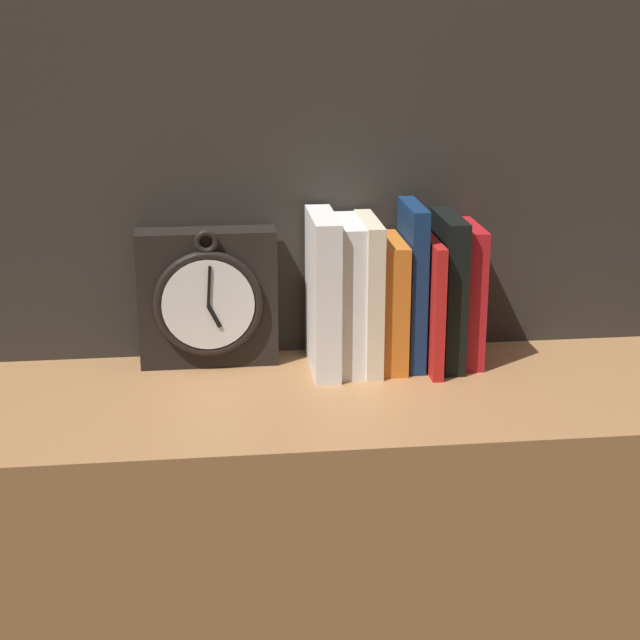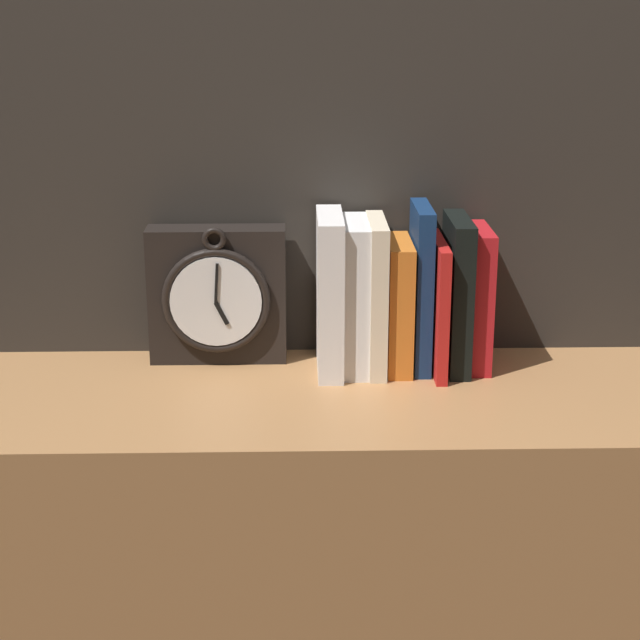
{
  "view_description": "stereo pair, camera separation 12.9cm",
  "coord_description": "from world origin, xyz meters",
  "px_view_note": "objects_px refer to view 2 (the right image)",
  "views": [
    {
      "loc": [
        -0.16,
        -1.33,
        1.42
      ],
      "look_at": [
        0.0,
        0.0,
        0.98
      ],
      "focal_mm": 60.0,
      "sensor_mm": 36.0,
      "label": 1
    },
    {
      "loc": [
        -0.03,
        -1.34,
        1.42
      ],
      "look_at": [
        0.0,
        0.0,
        0.98
      ],
      "focal_mm": 60.0,
      "sensor_mm": 36.0,
      "label": 2
    }
  ],
  "objects_px": {
    "book_slot1_white": "(355,296)",
    "book_slot0_white": "(330,293)",
    "book_slot2_cream": "(376,295)",
    "book_slot5_red": "(437,305)",
    "book_slot7_red": "(478,298)",
    "book_slot6_black": "(457,294)",
    "book_slot3_orange": "(398,305)",
    "clock": "(217,295)",
    "book_slot4_navy": "(421,287)"
  },
  "relations": [
    {
      "from": "book_slot0_white",
      "to": "book_slot7_red",
      "type": "bearing_deg",
      "value": 3.29
    },
    {
      "from": "clock",
      "to": "book_slot6_black",
      "type": "distance_m",
      "value": 0.34
    },
    {
      "from": "book_slot1_white",
      "to": "book_slot7_red",
      "type": "distance_m",
      "value": 0.18
    },
    {
      "from": "book_slot5_red",
      "to": "book_slot0_white",
      "type": "bearing_deg",
      "value": 178.66
    },
    {
      "from": "book_slot0_white",
      "to": "book_slot6_black",
      "type": "height_order",
      "value": "book_slot0_white"
    },
    {
      "from": "book_slot1_white",
      "to": "book_slot7_red",
      "type": "bearing_deg",
      "value": 2.13
    },
    {
      "from": "book_slot2_cream",
      "to": "book_slot3_orange",
      "type": "distance_m",
      "value": 0.04
    },
    {
      "from": "clock",
      "to": "book_slot5_red",
      "type": "distance_m",
      "value": 0.32
    },
    {
      "from": "book_slot2_cream",
      "to": "book_slot6_black",
      "type": "xyz_separation_m",
      "value": [
        0.11,
        0.0,
        0.0
      ]
    },
    {
      "from": "book_slot3_orange",
      "to": "book_slot4_navy",
      "type": "xyz_separation_m",
      "value": [
        0.03,
        0.0,
        0.02
      ]
    },
    {
      "from": "book_slot0_white",
      "to": "clock",
      "type": "bearing_deg",
      "value": 166.61
    },
    {
      "from": "book_slot1_white",
      "to": "book_slot2_cream",
      "type": "height_order",
      "value": "book_slot2_cream"
    },
    {
      "from": "clock",
      "to": "book_slot0_white",
      "type": "xyz_separation_m",
      "value": [
        0.16,
        -0.04,
        0.01
      ]
    },
    {
      "from": "clock",
      "to": "book_slot6_black",
      "type": "height_order",
      "value": "book_slot6_black"
    },
    {
      "from": "clock",
      "to": "book_slot6_black",
      "type": "bearing_deg",
      "value": -5.57
    },
    {
      "from": "book_slot7_red",
      "to": "book_slot3_orange",
      "type": "bearing_deg",
      "value": -177.84
    },
    {
      "from": "book_slot3_orange",
      "to": "book_slot6_black",
      "type": "height_order",
      "value": "book_slot6_black"
    },
    {
      "from": "book_slot2_cream",
      "to": "book_slot5_red",
      "type": "distance_m",
      "value": 0.09
    },
    {
      "from": "book_slot4_navy",
      "to": "book_slot5_red",
      "type": "bearing_deg",
      "value": -32.01
    },
    {
      "from": "book_slot3_orange",
      "to": "book_slot6_black",
      "type": "relative_size",
      "value": 0.85
    },
    {
      "from": "book_slot2_cream",
      "to": "book_slot1_white",
      "type": "bearing_deg",
      "value": 176.34
    },
    {
      "from": "book_slot5_red",
      "to": "book_slot7_red",
      "type": "height_order",
      "value": "book_slot7_red"
    },
    {
      "from": "book_slot2_cream",
      "to": "clock",
      "type": "bearing_deg",
      "value": 171.32
    },
    {
      "from": "clock",
      "to": "book_slot3_orange",
      "type": "distance_m",
      "value": 0.26
    },
    {
      "from": "book_slot1_white",
      "to": "book_slot7_red",
      "type": "relative_size",
      "value": 1.06
    },
    {
      "from": "book_slot4_navy",
      "to": "book_slot7_red",
      "type": "height_order",
      "value": "book_slot4_navy"
    },
    {
      "from": "book_slot7_red",
      "to": "clock",
      "type": "bearing_deg",
      "value": 175.98
    },
    {
      "from": "book_slot4_navy",
      "to": "book_slot6_black",
      "type": "height_order",
      "value": "book_slot4_navy"
    },
    {
      "from": "book_slot5_red",
      "to": "book_slot6_black",
      "type": "relative_size",
      "value": 0.87
    },
    {
      "from": "book_slot5_red",
      "to": "book_slot6_black",
      "type": "xyz_separation_m",
      "value": [
        0.03,
        0.01,
        0.01
      ]
    },
    {
      "from": "clock",
      "to": "book_slot2_cream",
      "type": "distance_m",
      "value": 0.23
    },
    {
      "from": "book_slot1_white",
      "to": "book_slot5_red",
      "type": "distance_m",
      "value": 0.12
    },
    {
      "from": "book_slot3_orange",
      "to": "book_slot5_red",
      "type": "relative_size",
      "value": 0.98
    },
    {
      "from": "book_slot5_red",
      "to": "book_slot6_black",
      "type": "distance_m",
      "value": 0.03
    },
    {
      "from": "book_slot1_white",
      "to": "book_slot2_cream",
      "type": "xyz_separation_m",
      "value": [
        0.03,
        -0.0,
        0.0
      ]
    },
    {
      "from": "book_slot4_navy",
      "to": "book_slot7_red",
      "type": "distance_m",
      "value": 0.08
    },
    {
      "from": "book_slot1_white",
      "to": "book_slot0_white",
      "type": "bearing_deg",
      "value": -171.05
    },
    {
      "from": "book_slot0_white",
      "to": "book_slot2_cream",
      "type": "bearing_deg",
      "value": 3.23
    },
    {
      "from": "clock",
      "to": "book_slot7_red",
      "type": "xyz_separation_m",
      "value": [
        0.37,
        -0.03,
        0.0
      ]
    },
    {
      "from": "book_slot2_cream",
      "to": "book_slot7_red",
      "type": "relative_size",
      "value": 1.07
    },
    {
      "from": "book_slot3_orange",
      "to": "book_slot5_red",
      "type": "height_order",
      "value": "book_slot5_red"
    },
    {
      "from": "book_slot3_orange",
      "to": "book_slot4_navy",
      "type": "height_order",
      "value": "book_slot4_navy"
    },
    {
      "from": "book_slot1_white",
      "to": "book_slot4_navy",
      "type": "distance_m",
      "value": 0.09
    },
    {
      "from": "clock",
      "to": "book_slot7_red",
      "type": "relative_size",
      "value": 1.02
    },
    {
      "from": "book_slot0_white",
      "to": "book_slot5_red",
      "type": "bearing_deg",
      "value": -1.34
    },
    {
      "from": "book_slot6_black",
      "to": "book_slot7_red",
      "type": "distance_m",
      "value": 0.03
    },
    {
      "from": "book_slot3_orange",
      "to": "book_slot4_navy",
      "type": "relative_size",
      "value": 0.79
    },
    {
      "from": "book_slot4_navy",
      "to": "book_slot5_red",
      "type": "height_order",
      "value": "book_slot4_navy"
    },
    {
      "from": "clock",
      "to": "book_slot1_white",
      "type": "relative_size",
      "value": 0.96
    },
    {
      "from": "clock",
      "to": "book_slot2_cream",
      "type": "relative_size",
      "value": 0.95
    }
  ]
}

